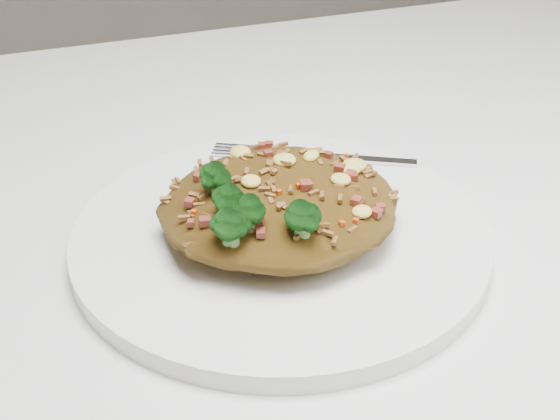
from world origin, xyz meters
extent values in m
cube|color=silver|center=(0.00, 0.00, 0.73)|extent=(1.20, 0.80, 0.04)
cylinder|color=olive|center=(0.54, 0.34, 0.35)|extent=(0.06, 0.06, 0.71)
cylinder|color=white|center=(-0.01, -0.04, 0.76)|extent=(0.28, 0.28, 0.01)
ellipsoid|color=#88601C|center=(-0.01, -0.04, 0.78)|extent=(0.16, 0.15, 0.04)
ellipsoid|color=#083307|center=(-0.02, -0.09, 0.81)|extent=(0.02, 0.02, 0.02)
ellipsoid|color=#083307|center=(-0.06, -0.08, 0.81)|extent=(0.02, 0.02, 0.02)
ellipsoid|color=#083307|center=(-0.06, -0.08, 0.81)|extent=(0.02, 0.02, 0.02)
ellipsoid|color=#083307|center=(-0.06, -0.04, 0.81)|extent=(0.02, 0.02, 0.02)
ellipsoid|color=#083307|center=(-0.05, -0.08, 0.81)|extent=(0.02, 0.02, 0.02)
ellipsoid|color=#083307|center=(-0.02, -0.09, 0.81)|extent=(0.02, 0.02, 0.02)
ellipsoid|color=#083307|center=(-0.05, -0.06, 0.81)|extent=(0.02, 0.02, 0.02)
cube|color=silver|center=(0.09, 0.02, 0.77)|extent=(0.09, 0.05, 0.00)
cube|color=silver|center=(0.00, 0.07, 0.77)|extent=(0.04, 0.03, 0.00)
camera|label=1|loc=(-0.16, -0.46, 1.06)|focal=50.00mm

